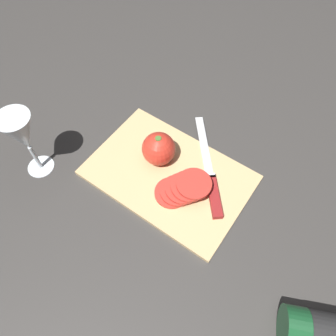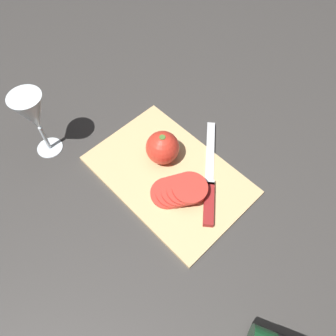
# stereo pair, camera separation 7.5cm
# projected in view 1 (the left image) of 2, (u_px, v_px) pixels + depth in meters

# --- Properties ---
(ground_plane) EXTENTS (3.00, 3.00, 0.00)m
(ground_plane) POSITION_uv_depth(u_px,v_px,m) (197.00, 193.00, 0.76)
(ground_plane) COLOR #383533
(cutting_board) EXTENTS (0.38, 0.25, 0.01)m
(cutting_board) POSITION_uv_depth(u_px,v_px,m) (168.00, 176.00, 0.78)
(cutting_board) COLOR tan
(cutting_board) RESTS_ON ground_plane
(wine_glass) EXTENTS (0.07, 0.07, 0.18)m
(wine_glass) POSITION_uv_depth(u_px,v_px,m) (22.00, 135.00, 0.70)
(wine_glass) COLOR silver
(wine_glass) RESTS_ON ground_plane
(whole_tomato) EXTENTS (0.08, 0.08, 0.08)m
(whole_tomato) POSITION_uv_depth(u_px,v_px,m) (159.00, 149.00, 0.77)
(whole_tomato) COLOR red
(whole_tomato) RESTS_ON cutting_board
(knife) EXTENTS (0.21, 0.24, 0.01)m
(knife) POSITION_uv_depth(u_px,v_px,m) (212.00, 186.00, 0.76)
(knife) COLOR silver
(knife) RESTS_ON cutting_board
(tomato_slice_stack_near) EXTENTS (0.12, 0.11, 0.04)m
(tomato_slice_stack_near) POSITION_uv_depth(u_px,v_px,m) (183.00, 188.00, 0.74)
(tomato_slice_stack_near) COLOR red
(tomato_slice_stack_near) RESTS_ON cutting_board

